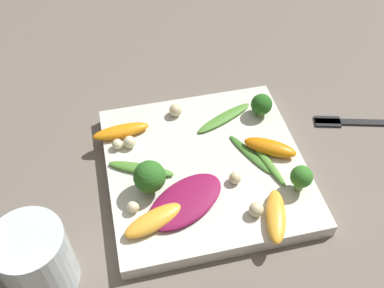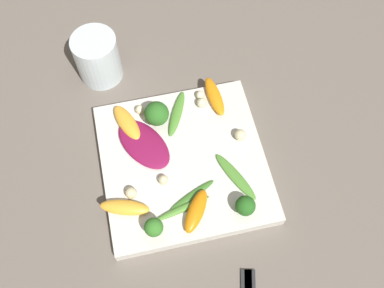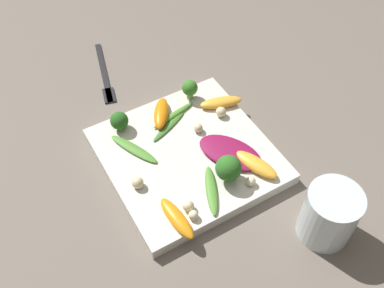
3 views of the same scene
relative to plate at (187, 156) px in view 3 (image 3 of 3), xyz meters
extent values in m
plane|color=#6B6056|center=(0.00, 0.00, -0.01)|extent=(2.40, 2.40, 0.00)
cube|color=silver|center=(0.00, 0.00, 0.00)|extent=(0.26, 0.26, 0.02)
cylinder|color=silver|center=(-0.21, -0.11, 0.03)|extent=(0.08, 0.08, 0.09)
cube|color=#262628|center=(0.27, 0.03, -0.01)|extent=(0.17, 0.05, 0.01)
cube|color=#262628|center=(0.20, 0.05, -0.01)|extent=(0.04, 0.03, 0.01)
ellipsoid|color=maroon|center=(-0.04, -0.06, 0.02)|extent=(0.12, 0.10, 0.01)
ellipsoid|color=orange|center=(-0.10, 0.08, 0.02)|extent=(0.08, 0.03, 0.01)
ellipsoid|color=orange|center=(0.09, 0.00, 0.02)|extent=(0.07, 0.06, 0.02)
ellipsoid|color=#FCAD33|center=(0.06, -0.10, 0.02)|extent=(0.05, 0.08, 0.02)
ellipsoid|color=#FCAD33|center=(-0.08, -0.08, 0.02)|extent=(0.08, 0.05, 0.02)
cylinder|color=#7A9E51|center=(0.10, 0.07, 0.02)|extent=(0.01, 0.01, 0.01)
sphere|color=#26601E|center=(0.10, 0.07, 0.03)|extent=(0.03, 0.03, 0.03)
cylinder|color=#7A9E51|center=(-0.08, -0.03, 0.02)|extent=(0.01, 0.01, 0.02)
sphere|color=#2D6B23|center=(-0.08, -0.03, 0.04)|extent=(0.04, 0.04, 0.04)
cylinder|color=#84AD5B|center=(0.10, -0.07, 0.02)|extent=(0.01, 0.01, 0.02)
sphere|color=#387A28|center=(0.10, -0.07, 0.03)|extent=(0.03, 0.03, 0.03)
ellipsoid|color=#518E33|center=(0.08, -0.02, 0.01)|extent=(0.03, 0.09, 0.01)
ellipsoid|color=#518E33|center=(0.05, 0.07, 0.01)|extent=(0.09, 0.06, 0.01)
ellipsoid|color=#518E33|center=(-0.09, 0.01, 0.01)|extent=(0.09, 0.05, 0.01)
ellipsoid|color=#3D7528|center=(0.06, 0.00, 0.01)|extent=(0.04, 0.08, 0.00)
sphere|color=beige|center=(0.04, -0.09, 0.02)|extent=(0.02, 0.02, 0.02)
sphere|color=beige|center=(0.03, -0.04, 0.02)|extent=(0.02, 0.02, 0.02)
sphere|color=beige|center=(-0.10, -0.05, 0.02)|extent=(0.02, 0.02, 0.02)
sphere|color=beige|center=(-0.02, 0.10, 0.02)|extent=(0.02, 0.02, 0.02)
sphere|color=beige|center=(-0.09, 0.05, 0.02)|extent=(0.02, 0.02, 0.02)
sphere|color=beige|center=(-0.11, 0.05, 0.02)|extent=(0.01, 0.01, 0.01)
camera|label=1|loc=(-0.10, -0.36, 0.47)|focal=42.00mm
camera|label=2|loc=(0.29, -0.05, 0.66)|focal=42.00mm
camera|label=3|loc=(-0.39, 0.22, 0.58)|focal=42.00mm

